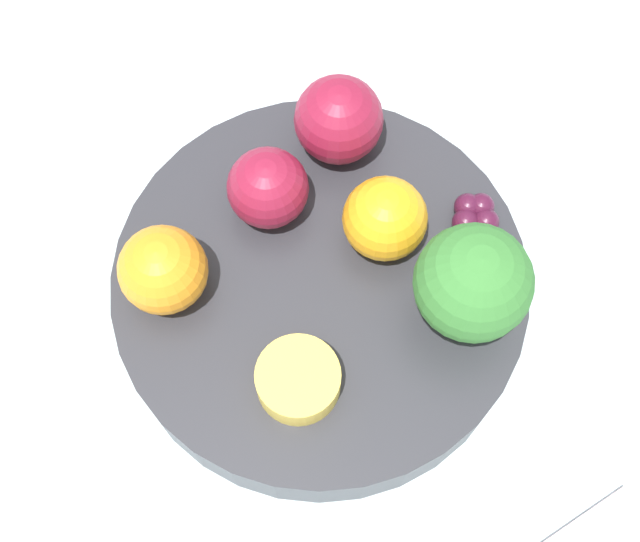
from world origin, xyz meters
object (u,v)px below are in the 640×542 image
Objects in this scene: bowl at (320,291)px; small_cup at (298,380)px; apple_green at (339,120)px; orange_back at (163,270)px; broccoli at (473,283)px; apple_red at (268,188)px; orange_front at (385,219)px; grape_cluster at (475,214)px.

small_cup is (0.04, -0.05, 0.03)m from bowl.
apple_green is 1.06× the size of orange_back.
apple_red is (-0.12, -0.03, -0.02)m from broccoli.
broccoli is 0.10m from small_cup.
apple_green is at bearing 92.25° from apple_red.
apple_red is at bearing -151.31° from orange_front.
apple_green reaches higher than orange_back.
broccoli is 0.16m from orange_back.
apple_red is 0.98× the size of orange_front.
small_cup is at bearing -55.24° from bowl.
broccoli is at bearing -1.43° from orange_front.
apple_red is at bearing -139.04° from grape_cluster.
orange_back is at bearing -120.33° from orange_front.
bowl is 0.06m from orange_front.
bowl is 0.10m from broccoli.
apple_green is at bearing -168.31° from grape_cluster.
orange_back is (-0.12, -0.10, -0.02)m from broccoli.
bowl is 4.57× the size of apple_green.
bowl is at bearing -51.71° from apple_green.
broccoli reaches higher than grape_cluster.
broccoli reaches higher than orange_front.
orange_front is 0.12m from orange_back.
broccoli is 2.51× the size of grape_cluster.
apple_green reaches higher than bowl.
grape_cluster is (0.03, 0.04, -0.02)m from orange_front.
orange_front is 0.06m from grape_cluster.
orange_back reaches higher than apple_red.
bowl is 5.24× the size of small_cup.
broccoli is 1.42× the size of apple_green.
grape_cluster is at bearing 125.03° from broccoli.
apple_green is 1.15× the size of small_cup.
orange_back is 1.08× the size of small_cup.
orange_front is 1.62× the size of grape_cluster.
small_cup reaches higher than grape_cluster.
small_cup is (-0.03, -0.09, -0.03)m from broccoli.
broccoli is 1.62× the size of small_cup.
bowl is 4.85× the size of orange_back.
grape_cluster is at bearing 11.69° from apple_green.
orange_back is (-0.05, -0.06, 0.04)m from bowl.
orange_back is at bearing -139.82° from broccoli.
bowl is at bearing 48.85° from orange_back.
small_cup is (0.09, -0.06, -0.01)m from apple_red.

